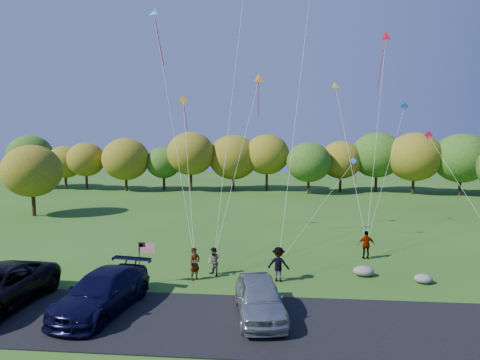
% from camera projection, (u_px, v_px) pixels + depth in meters
% --- Properties ---
extents(ground, '(140.00, 140.00, 0.00)m').
position_uv_depth(ground, '(243.00, 289.00, 21.93)').
color(ground, '#255518').
rests_on(ground, ground).
extents(asphalt_lane, '(44.00, 6.00, 0.06)m').
position_uv_depth(asphalt_lane, '(234.00, 322.00, 17.96)').
color(asphalt_lane, black).
rests_on(asphalt_lane, ground).
extents(treeline, '(75.88, 26.79, 8.30)m').
position_uv_depth(treeline, '(272.00, 158.00, 56.84)').
color(treeline, '#392314').
rests_on(treeline, ground).
extents(minivan_navy, '(3.29, 6.23, 1.72)m').
position_uv_depth(minivan_navy, '(102.00, 292.00, 19.03)').
color(minivan_navy, black).
rests_on(minivan_navy, asphalt_lane).
extents(minivan_silver, '(2.76, 5.17, 1.67)m').
position_uv_depth(minivan_silver, '(260.00, 298.00, 18.43)').
color(minivan_silver, '#9A9CA4').
rests_on(minivan_silver, asphalt_lane).
extents(flyer_a, '(0.75, 0.77, 1.79)m').
position_uv_depth(flyer_a, '(195.00, 264.00, 23.26)').
color(flyer_a, '#4C4C59').
rests_on(flyer_a, ground).
extents(flyer_b, '(0.97, 0.95, 1.58)m').
position_uv_depth(flyer_b, '(214.00, 262.00, 24.02)').
color(flyer_b, '#4C4C59').
rests_on(flyer_b, ground).
extents(flyer_c, '(1.30, 0.88, 1.88)m').
position_uv_depth(flyer_c, '(279.00, 264.00, 23.05)').
color(flyer_c, '#4C4C59').
rests_on(flyer_c, ground).
extents(flyer_d, '(1.06, 0.45, 1.81)m').
position_uv_depth(flyer_d, '(366.00, 245.00, 27.23)').
color(flyer_d, '#4C4C59').
rests_on(flyer_d, ground).
extents(trash_barrel, '(0.67, 0.67, 1.00)m').
position_uv_depth(trash_barrel, '(25.00, 271.00, 23.23)').
color(trash_barrel, '#0D2ECF').
rests_on(trash_barrel, ground).
extents(flag_assembly, '(0.86, 0.56, 2.33)m').
position_uv_depth(flag_assembly, '(144.00, 253.00, 22.37)').
color(flag_assembly, black).
rests_on(flag_assembly, ground).
extents(boulder_near, '(1.15, 0.90, 0.57)m').
position_uv_depth(boulder_near, '(363.00, 271.00, 23.96)').
color(boulder_near, gray).
rests_on(boulder_near, ground).
extents(boulder_far, '(0.95, 0.79, 0.49)m').
position_uv_depth(boulder_far, '(423.00, 279.00, 22.79)').
color(boulder_far, gray).
rests_on(boulder_far, ground).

